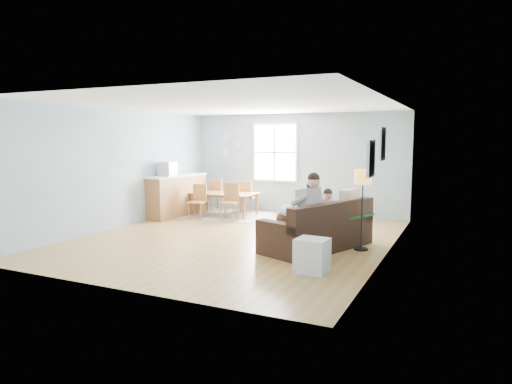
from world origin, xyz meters
The scene contains 22 objects.
room centered at (0.00, 0.00, 2.42)m, with size 8.40×9.40×3.90m.
window centered at (-0.60, 3.46, 1.65)m, with size 1.32×0.08×1.62m.
pictures centered at (2.97, -1.05, 1.85)m, with size 0.05×1.34×0.74m.
wall_plates centered at (-2.00, 3.47, 1.83)m, with size 0.67×0.02×0.66m.
sofa centered at (1.81, -0.15, 0.32)m, with size 1.73×2.43×0.90m.
green_throw centered at (2.01, 0.57, 0.57)m, with size 1.02×0.81×0.04m, color #166029.
beige_pillow centered at (2.25, 0.31, 0.82)m, with size 0.15×0.53×0.53m, color #C4AF95.
father centered at (1.56, -0.39, 0.77)m, with size 1.07×0.67×1.44m.
nursing_pillow centered at (1.40, -0.33, 0.70)m, with size 0.59×0.59×0.16m, color silver.
infant centered at (1.41, -0.29, 0.78)m, with size 0.18×0.38×0.14m.
toddler centered at (1.81, 0.08, 0.76)m, with size 0.59×0.46×0.88m.
floor_lamp centered at (2.53, 0.11, 1.22)m, with size 0.30×0.30×1.48m.
storage_cube centered at (2.14, -1.62, 0.26)m, with size 0.50×0.45×0.53m.
rug centered at (-1.60, 2.35, 0.01)m, with size 2.44×1.85×0.01m, color gray.
dining_table centered at (-1.60, 2.35, 0.30)m, with size 1.71×0.95×0.60m, color brown.
chair_sw centered at (-1.98, 1.71, 0.49)m, with size 0.44×0.44×0.87m.
chair_se centered at (-1.11, 1.79, 0.53)m, with size 0.47×0.47×0.93m.
chair_nw centered at (-2.10, 2.91, 0.52)m, with size 0.42×0.42×0.92m.
chair_ne centered at (-1.23, 2.99, 0.49)m, with size 0.40×0.40×0.88m.
counter centered at (-2.70, 1.77, 0.55)m, with size 0.72×1.97×1.08m.
monitor centered at (-2.71, 1.41, 1.26)m, with size 0.39×0.37×0.36m.
baby_swing centered at (1.30, 1.71, 0.37)m, with size 0.98×0.99×0.83m.
Camera 1 is at (4.25, -8.14, 2.05)m, focal length 32.00 mm.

